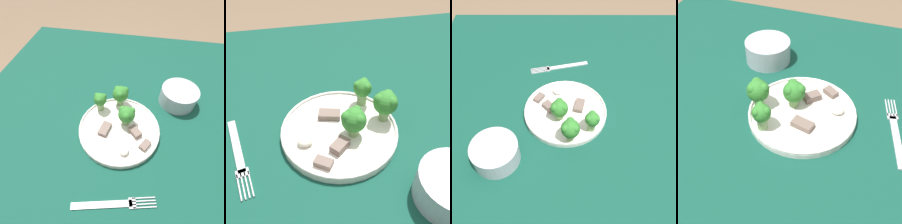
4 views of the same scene
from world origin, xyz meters
TOP-DOWN VIEW (x-y plane):
  - ground_plane at (0.00, 0.00)m, footprint 8.00×8.00m
  - table at (0.00, 0.00)m, footprint 1.13×0.99m
  - dinner_plate at (0.02, 0.02)m, footprint 0.24×0.24m
  - fork at (0.22, 0.04)m, footprint 0.06×0.20m
  - cream_bowl at (-0.13, 0.20)m, footprint 0.12×0.12m
  - broccoli_floret_near_rim_left at (-0.08, 0.01)m, footprint 0.05×0.05m
  - broccoli_floret_center_left at (-0.05, -0.05)m, footprint 0.04×0.04m
  - broccoli_floret_back_left at (-0.01, 0.04)m, footprint 0.05×0.05m
  - meat_slice_front_slice at (0.03, 0.07)m, footprint 0.04×0.04m
  - meat_slice_middle_slice at (0.06, 0.10)m, footprint 0.04×0.04m
  - meat_slice_rear_slice at (0.03, -0.02)m, footprint 0.05×0.04m
  - sauce_dollop at (0.09, 0.05)m, footprint 0.03×0.03m

SIDE VIEW (x-z plane):
  - ground_plane at x=0.00m, z-range 0.00..0.00m
  - table at x=0.00m, z-range 0.26..0.99m
  - fork at x=0.22m, z-range 0.72..0.73m
  - dinner_plate at x=0.02m, z-range 0.72..0.74m
  - meat_slice_middle_slice at x=0.06m, z-range 0.74..0.75m
  - meat_slice_rear_slice at x=0.03m, z-range 0.74..0.75m
  - meat_slice_front_slice at x=0.03m, z-range 0.74..0.75m
  - sauce_dollop at x=0.09m, z-range 0.74..0.75m
  - cream_bowl at x=-0.13m, z-range 0.72..0.78m
  - broccoli_floret_back_left at x=-0.01m, z-range 0.74..0.81m
  - broccoli_floret_center_left at x=-0.05m, z-range 0.75..0.81m
  - broccoli_floret_near_rim_left at x=-0.08m, z-range 0.75..0.82m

